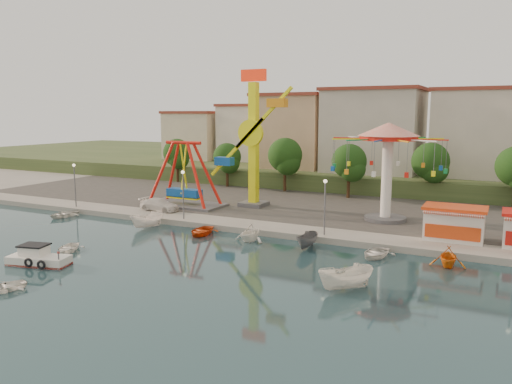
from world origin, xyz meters
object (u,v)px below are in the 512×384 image
Objects in this scene: rowboat_a at (68,248)px; wave_swinger at (388,149)px; skiff at (346,278)px; pirate_ship_ride at (184,175)px; kamikaze_tower at (255,143)px; van at (159,205)px; cabin_motorboat at (38,259)px.

wave_swinger is at bearing 20.42° from rowboat_a.
skiff is (2.04, -21.15, -7.35)m from wave_swinger.
rowboat_a is 24.49m from skiff.
pirate_ship_ride is 9.71m from kamikaze_tower.
pirate_ship_ride is 2.03× the size of van.
rowboat_a is at bearing -105.14° from kamikaze_tower.
cabin_motorboat reaches higher than rowboat_a.
skiff is at bearing -84.49° from wave_swinger.
kamikaze_tower is 3.77× the size of skiff.
wave_swinger is 32.87m from rowboat_a.
kamikaze_tower is 5.25× the size of rowboat_a.
wave_swinger reaches higher than cabin_motorboat.
pirate_ship_ride reaches higher than van.
wave_swinger is 2.24× the size of cabin_motorboat.
van is at bearing 73.83° from rowboat_a.
cabin_motorboat is (-21.60, -26.49, -7.74)m from wave_swinger.
kamikaze_tower is at bearing 64.15° from cabin_motorboat.
wave_swinger is at bearing 36.51° from cabin_motorboat.
cabin_motorboat is at bearing -169.38° from van.
van is (-0.78, -4.01, -3.08)m from pirate_ship_ride.
kamikaze_tower is at bearing -48.84° from van.
kamikaze_tower is 3.19× the size of cabin_motorboat.
wave_swinger reaches higher than skiff.
skiff reaches higher than rowboat_a.
van is (-26.94, 14.56, 0.47)m from skiff.
wave_swinger reaches higher than rowboat_a.
skiff is (24.43, 1.58, 0.52)m from rowboat_a.
kamikaze_tower is 3.35× the size of van.
cabin_motorboat is at bearing -103.10° from rowboat_a.
wave_swinger is 2.65× the size of skiff.
cabin_motorboat is (-5.59, -27.35, -8.00)m from kamikaze_tower.
kamikaze_tower reaches higher than cabin_motorboat.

